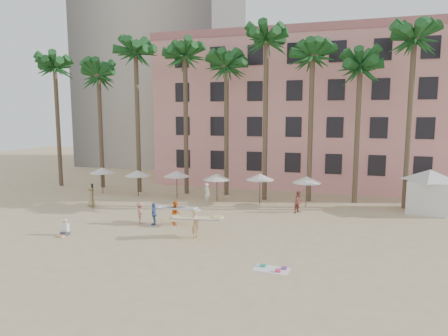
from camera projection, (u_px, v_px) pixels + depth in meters
name	position (u px, v px, depth m)	size (l,w,h in m)	color
ground	(170.00, 244.00, 24.32)	(120.00, 120.00, 0.00)	#D1B789
pink_hotel	(319.00, 113.00, 45.87)	(35.00, 14.00, 16.00)	#F7A296
grey_tower	(163.00, 3.00, 62.17)	(22.00, 18.00, 50.00)	#A89E8E
palm_row	(241.00, 58.00, 36.65)	(44.40, 5.40, 16.30)	brown
umbrella_row	(196.00, 175.00, 36.72)	(22.50, 2.70, 2.73)	#332B23
cabana	(429.00, 187.00, 32.02)	(5.48, 5.48, 3.50)	silver
beach_towel	(273.00, 269.00, 20.42)	(1.88, 1.16, 0.14)	white
carrier_yellow	(195.00, 222.00, 25.50)	(2.98, 2.03, 1.86)	tan
carrier_white	(176.00, 212.00, 28.70)	(3.20, 1.04, 1.71)	orange
beachgoers	(176.00, 203.00, 31.73)	(18.33, 8.40, 1.93)	#94443D
paddle	(93.00, 193.00, 32.82)	(0.18, 0.04, 2.23)	black
seated_man	(65.00, 230.00, 26.09)	(0.47, 0.81, 1.06)	#3F3F4C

